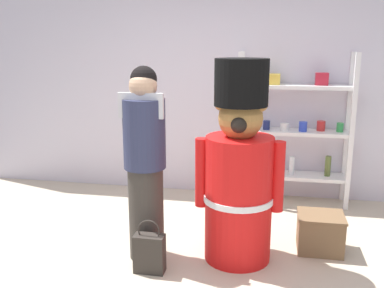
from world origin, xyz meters
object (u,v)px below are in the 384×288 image
object	(u,v)px
person_shopper	(145,162)
teddy_bear_guard	(239,174)
merchandise_shelf	(293,129)
display_crate	(320,232)
shopping_bag	(149,253)

from	to	relation	value
person_shopper	teddy_bear_guard	bearing A→B (deg)	8.78
merchandise_shelf	display_crate	bearing A→B (deg)	-79.52
person_shopper	shopping_bag	xyz separation A→B (m)	(0.09, -0.25, -0.68)
teddy_bear_guard	shopping_bag	bearing A→B (deg)	-151.23
teddy_bear_guard	merchandise_shelf	bearing A→B (deg)	71.94
merchandise_shelf	teddy_bear_guard	xyz separation A→B (m)	(-0.48, -1.48, -0.11)
teddy_bear_guard	person_shopper	world-z (taller)	teddy_bear_guard
merchandise_shelf	shopping_bag	world-z (taller)	merchandise_shelf
teddy_bear_guard	person_shopper	bearing A→B (deg)	-171.22
teddy_bear_guard	shopping_bag	size ratio (longest dim) A/B	3.78
teddy_bear_guard	display_crate	world-z (taller)	teddy_bear_guard
shopping_bag	merchandise_shelf	bearing A→B (deg)	58.03
teddy_bear_guard	person_shopper	distance (m)	0.78
merchandise_shelf	display_crate	distance (m)	1.42
person_shopper	shopping_bag	world-z (taller)	person_shopper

